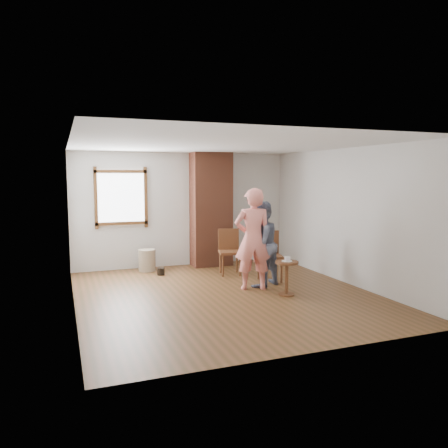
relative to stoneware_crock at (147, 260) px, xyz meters
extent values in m
plane|color=brown|center=(0.92, -2.40, -0.24)|extent=(5.50, 5.50, 0.00)
cube|color=silver|center=(0.92, 0.35, 1.06)|extent=(5.00, 0.04, 2.60)
cube|color=silver|center=(-1.58, -2.40, 1.06)|extent=(0.04, 5.50, 2.60)
cube|color=silver|center=(3.42, -2.40, 1.06)|extent=(0.04, 5.50, 2.60)
cube|color=white|center=(0.92, -2.40, 2.36)|extent=(5.00, 5.50, 0.04)
cube|color=brown|center=(-0.48, 0.31, 1.36)|extent=(1.14, 0.06, 1.34)
cube|color=white|center=(-0.48, 0.33, 1.36)|extent=(1.00, 0.02, 1.20)
cube|color=brown|center=(1.52, 0.10, 1.06)|extent=(0.90, 0.50, 2.60)
cylinder|color=tan|center=(0.00, 0.00, 0.00)|extent=(0.39, 0.39, 0.48)
cylinder|color=black|center=(0.19, -0.52, -0.16)|extent=(0.16, 0.16, 0.15)
cube|color=brown|center=(1.57, -0.97, 0.24)|extent=(0.53, 0.53, 0.05)
cylinder|color=brown|center=(1.36, -1.11, 0.00)|extent=(0.04, 0.04, 0.48)
cylinder|color=brown|center=(1.71, -1.19, 0.00)|extent=(0.04, 0.04, 0.48)
cylinder|color=brown|center=(1.43, -0.76, 0.00)|extent=(0.04, 0.04, 0.48)
cylinder|color=brown|center=(1.78, -0.84, 0.00)|extent=(0.04, 0.04, 0.48)
cube|color=brown|center=(1.61, -0.78, 0.47)|extent=(0.44, 0.13, 0.48)
cube|color=brown|center=(2.09, -1.80, 0.25)|extent=(0.54, 0.54, 0.05)
cylinder|color=brown|center=(1.87, -1.94, 0.01)|extent=(0.04, 0.04, 0.49)
cylinder|color=brown|center=(2.23, -2.02, 0.01)|extent=(0.04, 0.04, 0.49)
cylinder|color=brown|center=(1.95, -1.58, 0.01)|extent=(0.04, 0.04, 0.49)
cylinder|color=brown|center=(2.31, -1.66, 0.01)|extent=(0.04, 0.04, 0.49)
cube|color=brown|center=(2.13, -1.60, 0.50)|extent=(0.46, 0.14, 0.49)
cylinder|color=brown|center=(1.90, -2.82, 0.34)|extent=(0.40, 0.40, 0.04)
cylinder|color=brown|center=(1.90, -2.82, 0.05)|extent=(0.06, 0.06, 0.54)
cylinder|color=brown|center=(1.90, -2.82, -0.22)|extent=(0.28, 0.28, 0.03)
cylinder|color=white|center=(1.90, -2.82, 0.37)|extent=(0.18, 0.18, 0.01)
cube|color=white|center=(1.91, -2.82, 0.40)|extent=(0.08, 0.07, 0.06)
imported|color=#131A35|center=(1.75, -2.09, 0.56)|extent=(0.96, 0.88, 1.60)
imported|color=#FB8A7D|center=(1.52, -2.24, 0.69)|extent=(0.76, 0.60, 1.85)
camera|label=1|loc=(-1.74, -9.39, 1.82)|focal=35.00mm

